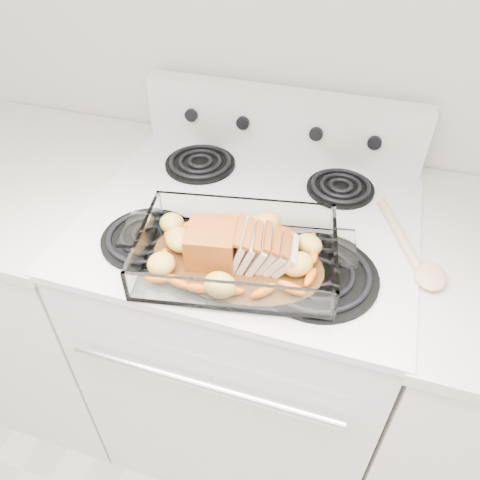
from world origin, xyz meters
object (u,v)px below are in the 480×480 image
(electric_range, at_px, (248,330))
(counter_left, at_px, (60,285))
(pork_roast, at_px, (231,246))
(baking_dish, at_px, (237,256))

(electric_range, xyz_separation_m, counter_left, (-0.67, -0.00, -0.02))
(counter_left, relative_size, pork_roast, 4.17)
(baking_dish, relative_size, pork_roast, 1.77)
(electric_range, relative_size, pork_roast, 4.99)
(electric_range, distance_m, pork_roast, 0.54)
(counter_left, distance_m, pork_roast, 0.87)
(counter_left, xyz_separation_m, baking_dish, (0.69, -0.18, 0.50))
(electric_range, height_order, pork_roast, electric_range)
(counter_left, bearing_deg, electric_range, 0.10)
(pork_roast, bearing_deg, electric_range, 108.06)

